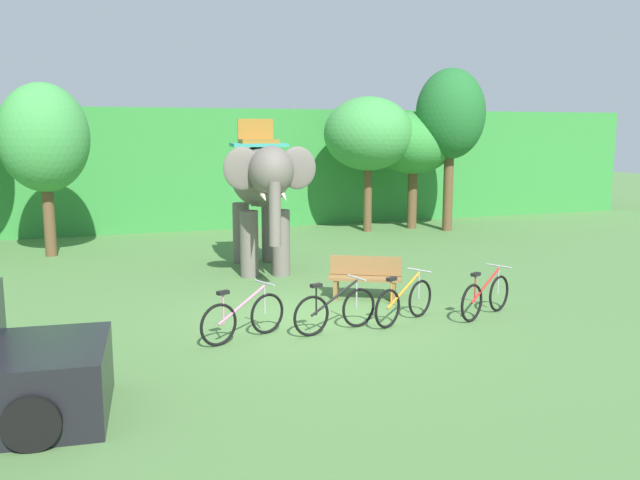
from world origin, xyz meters
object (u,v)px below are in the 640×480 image
object	(u,v)px
tree_center	(413,144)
bike_orange	(404,302)
tree_right	(368,134)
tree_far_left	(44,139)
bike_pink	(243,317)
tree_center_right	(450,115)
elephant	(261,183)
bike_red	(486,296)
wooden_bench	(365,277)
bike_black	(335,310)

from	to	relation	value
tree_center	bike_orange	xyz separation A→B (m)	(-5.73, -10.75, -2.65)
tree_right	tree_center	distance (m)	1.86
tree_far_left	bike_pink	size ratio (longest dim) A/B	3.00
tree_center_right	elephant	size ratio (longest dim) A/B	1.33
bike_red	wooden_bench	distance (m)	2.56
tree_right	bike_red	world-z (taller)	tree_right
tree_right	bike_orange	size ratio (longest dim) A/B	3.01
tree_center	tree_far_left	bearing A→B (deg)	-172.97
bike_pink	bike_orange	distance (m)	3.00
bike_pink	bike_black	xyz separation A→B (m)	(1.61, -0.09, 0.00)
tree_right	tree_far_left	bearing A→B (deg)	-172.61
bike_pink	tree_center	bearing A→B (deg)	50.96
tree_right	tree_center	xyz separation A→B (m)	(1.82, 0.16, -0.33)
tree_far_left	bike_orange	distance (m)	11.60
tree_right	bike_pink	world-z (taller)	tree_right
tree_center	tree_center_right	xyz separation A→B (m)	(0.92, -0.94, 0.98)
tree_far_left	tree_center_right	xyz separation A→B (m)	(13.01, 0.56, 0.75)
wooden_bench	tree_right	bearing A→B (deg)	66.04
tree_far_left	bike_black	distance (m)	10.99
bike_orange	bike_red	world-z (taller)	same
bike_black	bike_orange	world-z (taller)	same
tree_center	elephant	world-z (taller)	tree_center
tree_far_left	bike_orange	xyz separation A→B (m)	(6.36, -9.26, -2.89)
tree_center	bike_red	distance (m)	11.96
bike_pink	tree_far_left	bearing A→B (deg)	109.93
elephant	wooden_bench	bearing A→B (deg)	-69.17
tree_right	tree_center_right	xyz separation A→B (m)	(2.73, -0.78, 0.65)
bike_orange	wooden_bench	distance (m)	1.82
tree_center_right	elephant	world-z (taller)	tree_center_right
elephant	bike_red	bearing A→B (deg)	-61.66
tree_center	tree_center_right	distance (m)	1.64
tree_far_left	tree_right	distance (m)	10.36
elephant	bike_black	bearing A→B (deg)	-90.99
bike_black	bike_pink	bearing A→B (deg)	176.79
tree_center_right	tree_far_left	bearing A→B (deg)	-177.55
tree_right	bike_pink	xyz separation A→B (m)	(-6.91, -10.61, -2.99)
tree_center	bike_pink	world-z (taller)	tree_center
bike_orange	wooden_bench	size ratio (longest dim) A/B	1.02
tree_far_left	bike_orange	size ratio (longest dim) A/B	3.10
tree_far_left	bike_pink	bearing A→B (deg)	-70.07
tree_right	elephant	xyz separation A→B (m)	(-5.21, -5.34, -1.17)
bike_black	tree_center	bearing A→B (deg)	56.75
bike_red	wooden_bench	xyz separation A→B (m)	(-1.61, 1.98, 0.09)
tree_center_right	tree_center	bearing A→B (deg)	134.34
bike_red	wooden_bench	bearing A→B (deg)	129.18
tree_far_left	bike_black	world-z (taller)	tree_far_left
tree_center_right	bike_pink	size ratio (longest dim) A/B	3.52
bike_pink	bike_black	bearing A→B (deg)	-3.21
tree_center	bike_pink	distance (m)	14.12
bike_black	bike_orange	size ratio (longest dim) A/B	1.08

